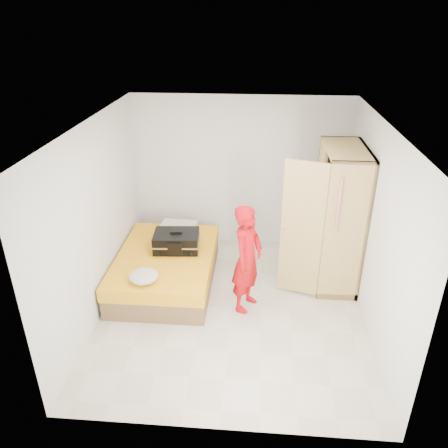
# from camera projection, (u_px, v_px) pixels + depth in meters

# --- Properties ---
(room) EXTENTS (4.00, 4.02, 2.60)m
(room) POSITION_uv_depth(u_px,v_px,m) (233.00, 226.00, 5.60)
(room) COLOR beige
(room) RESTS_ON ground
(bed) EXTENTS (1.42, 2.02, 0.50)m
(bed) POSITION_uv_depth(u_px,v_px,m) (166.00, 268.00, 6.65)
(bed) COLOR brown
(bed) RESTS_ON ground
(wardrobe) EXTENTS (1.15, 1.20, 2.10)m
(wardrobe) POSITION_uv_depth(u_px,v_px,m) (335.00, 221.00, 6.40)
(wardrobe) COLOR tan
(wardrobe) RESTS_ON ground
(person) EXTENTS (0.57, 0.67, 1.55)m
(person) POSITION_uv_depth(u_px,v_px,m) (247.00, 259.00, 5.88)
(person) COLOR red
(person) RESTS_ON ground
(suitcase) EXTENTS (0.73, 0.56, 0.30)m
(suitcase) POSITION_uv_depth(u_px,v_px,m) (176.00, 241.00, 6.62)
(suitcase) COLOR black
(suitcase) RESTS_ON bed
(round_cushion) EXTENTS (0.39, 0.39, 0.15)m
(round_cushion) POSITION_uv_depth(u_px,v_px,m) (144.00, 276.00, 5.86)
(round_cushion) COLOR beige
(round_cushion) RESTS_ON bed
(pillow) EXTENTS (0.59, 0.33, 0.10)m
(pillow) POSITION_uv_depth(u_px,v_px,m) (179.00, 226.00, 7.27)
(pillow) COLOR beige
(pillow) RESTS_ON bed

